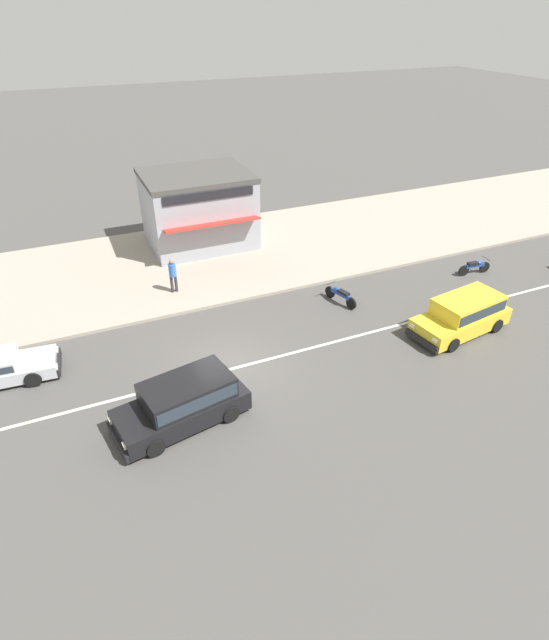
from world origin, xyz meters
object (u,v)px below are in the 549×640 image
at_px(minivan_yellow_1, 464,313).
at_px(motorcycle_2, 475,266).
at_px(motorcycle_1, 340,295).
at_px(pedestrian_near_clock, 173,273).
at_px(shopfront_corner_warung, 198,209).
at_px(minivan_black_4, 184,400).

height_order(minivan_yellow_1, motorcycle_2, minivan_yellow_1).
bearing_deg(minivan_yellow_1, motorcycle_1, 130.97).
distance_m(pedestrian_near_clock, shopfront_corner_warung, 5.89).
bearing_deg(shopfront_corner_warung, pedestrian_near_clock, -118.83).
distance_m(minivan_black_4, motorcycle_2, 16.91).
distance_m(minivan_yellow_1, shopfront_corner_warung, 15.07).
xyz_separation_m(motorcycle_1, shopfront_corner_warung, (-4.02, 8.92, 1.72)).
relative_size(minivan_yellow_1, shopfront_corner_warung, 0.81).
relative_size(pedestrian_near_clock, shopfront_corner_warung, 0.29).
distance_m(minivan_black_4, motorcycle_1, 9.75).
bearing_deg(pedestrian_near_clock, motorcycle_2, -15.51).
height_order(motorcycle_2, pedestrian_near_clock, pedestrian_near_clock).
xyz_separation_m(minivan_black_4, motorcycle_1, (8.56, 4.65, -0.42)).
xyz_separation_m(minivan_black_4, shopfront_corner_warung, (4.53, 13.57, 1.30)).
xyz_separation_m(minivan_yellow_1, pedestrian_near_clock, (-10.34, 7.90, 0.28)).
bearing_deg(motorcycle_1, motorcycle_2, -1.52).
relative_size(minivan_black_4, pedestrian_near_clock, 2.77).
relative_size(minivan_yellow_1, motorcycle_2, 2.52).
height_order(minivan_black_4, pedestrian_near_clock, pedestrian_near_clock).
height_order(minivan_yellow_1, shopfront_corner_warung, shopfront_corner_warung).
distance_m(motorcycle_1, shopfront_corner_warung, 9.93).
height_order(minivan_black_4, motorcycle_2, minivan_black_4).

